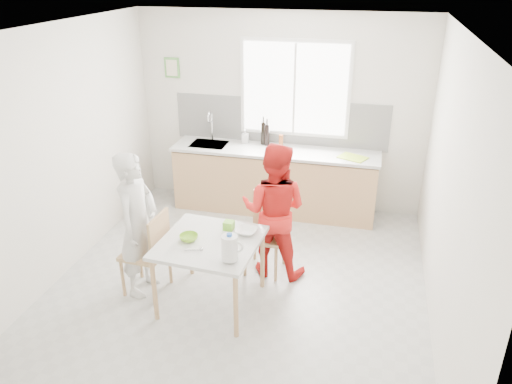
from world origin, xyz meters
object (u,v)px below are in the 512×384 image
Objects in this scene: person_red at (274,210)px; dining_table at (210,247)px; chair_left at (150,250)px; bowl_white at (246,231)px; chair_far at (267,229)px; person_white at (138,225)px; wine_bottle_a at (263,133)px; wine_bottle_b at (267,135)px; bowl_green at (189,238)px; milk_jug at (230,247)px.

dining_table is at bearing 59.74° from person_red.
bowl_white is at bearing 104.31° from chair_left.
person_white reaches higher than chair_far.
chair_far is at bearing 80.92° from bowl_white.
person_white is at bearing -108.07° from wine_bottle_a.
chair_far is (0.41, 0.79, -0.16)m from dining_table.
dining_table is 0.70m from chair_left.
person_white reaches higher than wine_bottle_b.
wine_bottle_b reaches higher than dining_table.
person_red is at bearing 47.52° from bowl_green.
wine_bottle_a is at bearing -14.01° from person_white.
milk_jug is at bearing -104.03° from person_white.
person_white is 0.60m from bowl_green.
wine_bottle_a is at bearing 150.15° from wine_bottle_b.
dining_table is at bearing -90.00° from person_white.
bowl_white is at bearing 26.91° from bowl_green.
bowl_green is 0.70× the size of milk_jug.
wine_bottle_a is (0.78, 2.38, 0.29)m from person_white.
wine_bottle_b is (0.84, 2.35, 0.28)m from person_white.
dining_table is 0.90m from chair_far.
bowl_green is 0.58× the size of wine_bottle_a.
chair_left is at bearing -169.74° from bowl_white.
milk_jug is 2.73m from wine_bottle_b.
chair_far is 3.40× the size of milk_jug.
dining_table is 0.65× the size of person_white.
person_white is at bearing 171.14° from bowl_green.
chair_left is at bearing -90.00° from person_white.
bowl_green is 2.47m from wine_bottle_b.
dining_table is 3.41× the size of wine_bottle_b.
person_white is (-0.11, 0.01, 0.28)m from chair_left.
dining_table is 5.50× the size of bowl_green.
dining_table is 3.82× the size of milk_jug.
bowl_white is at bearing -81.46° from wine_bottle_a.
chair_far is at bearing 62.80° from dining_table.
wine_bottle_a is at bearing -69.22° from person_red.
person_white is 5.88× the size of milk_jug.
wine_bottle_b is at bearing 106.71° from chair_far.
chair_left is 4.98× the size of bowl_green.
dining_table is at bearing 90.00° from chair_left.
bowl_white is (1.11, 0.17, -0.02)m from person_white.
person_red is at bearing 83.36° from milk_jug.
wine_bottle_a is (-0.42, 1.65, 0.58)m from chair_far.
chair_left is 3.09× the size of wine_bottle_b.
dining_table is 0.80m from person_white.
milk_jug is (0.98, -0.35, 0.37)m from chair_left.
person_white is at bearing 175.94° from dining_table.
wine_bottle_a is at bearing 90.36° from dining_table.
person_red is (0.09, -0.06, 0.27)m from chair_far.
wine_bottle_a reaches higher than bowl_green.
person_white is at bearing 31.62° from person_red.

